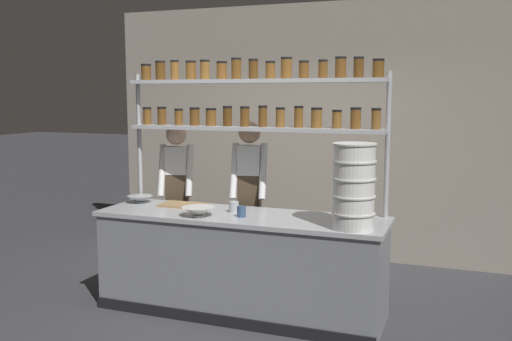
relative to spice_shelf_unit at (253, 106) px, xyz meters
The scene contains 12 objects.
ground_plane 1.91m from the spice_shelf_unit, 89.63° to the right, with size 40.00×40.00×0.00m, color #3D3D42.
back_wall 1.84m from the spice_shelf_unit, 89.93° to the left, with size 5.05×0.12×3.08m, color #9E9384.
prep_counter 1.46m from the spice_shelf_unit, 89.64° to the right, with size 2.65×0.76×0.92m.
spice_shelf_unit is the anchor object (origin of this frame).
chef_left 1.34m from the spice_shelf_unit, 165.72° to the left, with size 0.42×0.35×1.69m.
chef_center 0.92m from the spice_shelf_unit, 118.43° to the left, with size 0.40×0.33×1.73m.
container_stack 1.34m from the spice_shelf_unit, 26.90° to the right, with size 0.35×0.35×0.69m.
cutting_board 1.18m from the spice_shelf_unit, 165.51° to the right, with size 0.40×0.26×0.02m.
prep_bowl_near_left 1.11m from the spice_shelf_unit, 120.86° to the right, with size 0.30×0.30×0.08m.
prep_bowl_center_front 1.49m from the spice_shelf_unit, behind, with size 0.25×0.25×0.07m.
serving_cup_front 1.01m from the spice_shelf_unit, 82.98° to the right, with size 0.08×0.08×0.10m.
serving_cup_by_board 0.96m from the spice_shelf_unit, 107.75° to the right, with size 0.09×0.09×0.10m.
Camera 1 is at (1.91, -4.68, 1.99)m, focal length 40.00 mm.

